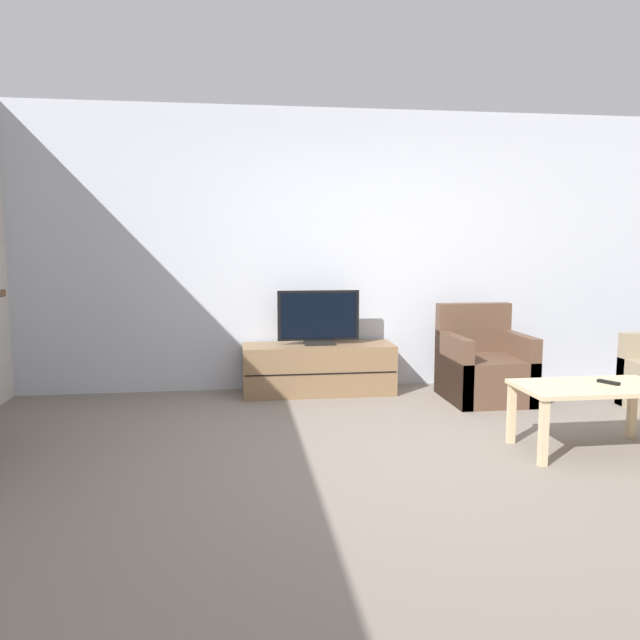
# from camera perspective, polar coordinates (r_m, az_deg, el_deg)

# --- Properties ---
(ground_plane) EXTENTS (24.00, 24.00, 0.00)m
(ground_plane) POSITION_cam_1_polar(r_m,az_deg,el_deg) (4.13, 9.16, -13.06)
(ground_plane) COLOR slate
(wall_back) EXTENTS (12.00, 0.06, 2.70)m
(wall_back) POSITION_cam_1_polar(r_m,az_deg,el_deg) (6.17, 3.02, 6.37)
(wall_back) COLOR silver
(wall_back) RESTS_ON ground
(tv_stand) EXTENTS (1.43, 0.46, 0.47)m
(tv_stand) POSITION_cam_1_polar(r_m,az_deg,el_deg) (5.93, -0.14, -4.49)
(tv_stand) COLOR brown
(tv_stand) RESTS_ON ground
(tv) EXTENTS (0.77, 0.18, 0.51)m
(tv) POSITION_cam_1_polar(r_m,az_deg,el_deg) (5.85, -0.14, 0.04)
(tv) COLOR black
(tv) RESTS_ON tv_stand
(armchair) EXTENTS (0.70, 0.76, 0.86)m
(armchair) POSITION_cam_1_polar(r_m,az_deg,el_deg) (5.89, 14.70, -4.32)
(armchair) COLOR brown
(armchair) RESTS_ON ground
(coffee_table) EXTENTS (1.01, 0.55, 0.46)m
(coffee_table) POSITION_cam_1_polar(r_m,az_deg,el_deg) (4.65, 23.62, -6.22)
(coffee_table) COLOR #CCB289
(coffee_table) RESTS_ON ground
(remote) EXTENTS (0.11, 0.15, 0.02)m
(remote) POSITION_cam_1_polar(r_m,az_deg,el_deg) (4.72, 24.88, -5.19)
(remote) COLOR black
(remote) RESTS_ON coffee_table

